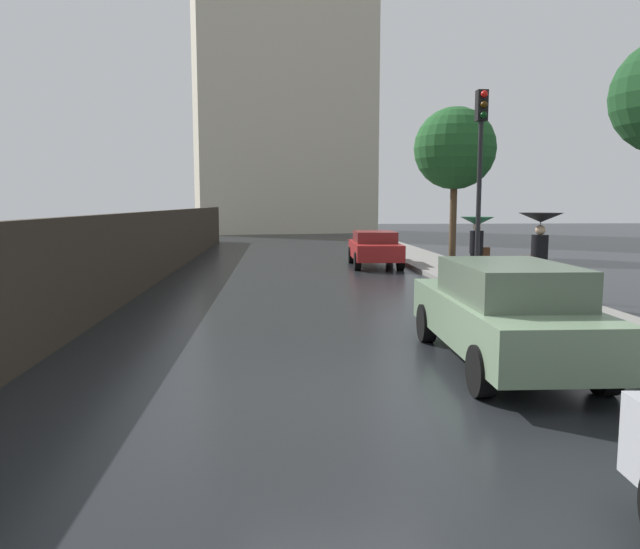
{
  "coord_description": "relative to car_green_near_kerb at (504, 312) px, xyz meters",
  "views": [
    {
      "loc": [
        -0.71,
        -6.77,
        2.31
      ],
      "look_at": [
        0.12,
        4.92,
        0.92
      ],
      "focal_mm": 33.91,
      "sensor_mm": 36.0,
      "label": 1
    }
  ],
  "objects": [
    {
      "name": "street_tree_far",
      "position": [
        4.41,
        17.52,
        3.84
      ],
      "size": [
        3.49,
        3.49,
        6.38
      ],
      "color": "#4C3823",
      "rests_on": "ground"
    },
    {
      "name": "car_red_mid_road",
      "position": [
        0.34,
        13.56,
        -0.08
      ],
      "size": [
        1.84,
        3.94,
        1.29
      ],
      "rotation": [
        0.0,
        0.0,
        -0.04
      ],
      "color": "maroon",
      "rests_on": "ground"
    },
    {
      "name": "traffic_light",
      "position": [
        1.87,
        6.72,
        2.75
      ],
      "size": [
        0.26,
        0.39,
        4.94
      ],
      "color": "black",
      "rests_on": "sidewalk_strip"
    },
    {
      "name": "ground",
      "position": [
        -2.5,
        -1.49,
        -0.77
      ],
      "size": [
        120.0,
        120.0,
        0.0
      ],
      "primitive_type": "plane",
      "color": "black"
    },
    {
      "name": "distant_tower",
      "position": [
        -2.66,
        40.16,
        13.99
      ],
      "size": [
        14.53,
        9.03,
        35.0
      ],
      "color": "beige",
      "rests_on": "ground"
    },
    {
      "name": "pedestrian_with_umbrella_far",
      "position": [
        2.69,
        4.93,
        0.87
      ],
      "size": [
        0.97,
        0.97,
        1.96
      ],
      "rotation": [
        0.0,
        0.0,
        3.14
      ],
      "color": "black",
      "rests_on": "sidewalk_strip"
    },
    {
      "name": "car_green_near_kerb",
      "position": [
        0.0,
        0.0,
        0.0
      ],
      "size": [
        1.8,
        4.45,
        1.49
      ],
      "rotation": [
        0.0,
        0.0,
        -0.02
      ],
      "color": "slate",
      "rests_on": "ground"
    },
    {
      "name": "pedestrian_with_umbrella_near",
      "position": [
        2.21,
        7.83,
        0.76
      ],
      "size": [
        0.91,
        0.91,
        1.8
      ],
      "rotation": [
        0.0,
        0.0,
        -0.13
      ],
      "color": "black",
      "rests_on": "sidewalk_strip"
    }
  ]
}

